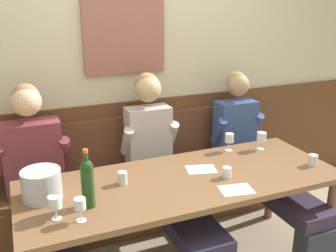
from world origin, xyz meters
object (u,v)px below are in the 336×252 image
(water_tumbler_center, at_px, (313,160))
(person_right_seat, at_px, (257,157))
(wine_glass_by_bottle, at_px, (55,203))
(water_tumbler_left, at_px, (227,172))
(dining_table, at_px, (183,189))
(wine_glass_center_rear, at_px, (261,138))
(wall_bench, at_px, (149,192))
(wine_bottle_clear_water, at_px, (88,182))
(wine_glass_mid_left, at_px, (80,205))
(person_left_seat, at_px, (39,194))
(person_center_right_seat, at_px, (164,170))
(wine_glass_right_end, at_px, (229,139))
(water_tumbler_right, at_px, (123,178))
(ice_bucket, at_px, (42,185))

(water_tumbler_center, bearing_deg, person_right_seat, 104.07)
(wine_glass_by_bottle, distance_m, water_tumbler_center, 1.82)
(wine_glass_by_bottle, xyz_separation_m, water_tumbler_left, (1.14, 0.08, -0.06))
(dining_table, relative_size, wine_glass_center_rear, 15.28)
(wall_bench, relative_size, person_right_seat, 1.93)
(wine_bottle_clear_water, xyz_separation_m, wine_glass_mid_left, (-0.07, -0.14, -0.06))
(person_left_seat, bearing_deg, person_center_right_seat, -0.01)
(wall_bench, xyz_separation_m, wine_bottle_clear_water, (-0.66, -0.82, 0.61))
(dining_table, relative_size, person_left_seat, 1.64)
(dining_table, height_order, person_center_right_seat, person_center_right_seat)
(person_right_seat, relative_size, water_tumbler_center, 16.00)
(wine_glass_right_end, bearing_deg, person_left_seat, 178.75)
(person_left_seat, bearing_deg, wine_glass_center_rear, -3.44)
(dining_table, height_order, wine_glass_center_rear, wine_glass_center_rear)
(wine_bottle_clear_water, height_order, water_tumbler_center, wine_bottle_clear_water)
(person_right_seat, distance_m, water_tumbler_right, 1.27)
(wine_bottle_clear_water, bearing_deg, wall_bench, 51.03)
(ice_bucket, xyz_separation_m, water_tumbler_center, (1.87, -0.25, -0.05))
(person_right_seat, relative_size, ice_bucket, 5.42)
(wine_glass_mid_left, height_order, wine_glass_right_end, wine_glass_right_end)
(wine_glass_by_bottle, bearing_deg, water_tumbler_center, 0.38)
(ice_bucket, bearing_deg, wine_glass_center_rear, 5.14)
(ice_bucket, height_order, water_tumbler_left, ice_bucket)
(water_tumbler_left, bearing_deg, ice_bucket, 171.00)
(wine_bottle_clear_water, xyz_separation_m, water_tumbler_center, (1.63, -0.05, -0.12))
(wine_glass_center_rear, distance_m, wine_glass_mid_left, 1.61)
(person_left_seat, bearing_deg, wine_glass_right_end, -1.25)
(person_left_seat, xyz_separation_m, water_tumbler_right, (0.51, -0.26, 0.14))
(wine_glass_mid_left, bearing_deg, water_tumbler_right, 45.18)
(wine_bottle_clear_water, xyz_separation_m, water_tumbler_right, (0.26, 0.20, -0.12))
(person_left_seat, relative_size, wine_bottle_clear_water, 3.69)
(person_center_right_seat, relative_size, wine_glass_by_bottle, 9.70)
(dining_table, xyz_separation_m, wine_glass_right_end, (0.55, 0.31, 0.18))
(person_center_right_seat, bearing_deg, wine_glass_center_rear, -7.31)
(wine_glass_center_rear, distance_m, wine_glass_right_end, 0.27)
(person_left_seat, height_order, person_right_seat, person_left_seat)
(person_right_seat, xyz_separation_m, wine_glass_by_bottle, (-1.70, -0.51, 0.21))
(water_tumbler_right, bearing_deg, wine_glass_center_rear, 7.43)
(person_right_seat, relative_size, wine_glass_center_rear, 9.03)
(wine_glass_by_bottle, xyz_separation_m, wine_glass_mid_left, (0.12, -0.08, 0.00))
(wall_bench, relative_size, wine_bottle_clear_water, 6.89)
(wine_glass_mid_left, bearing_deg, wine_glass_center_rear, 17.84)
(ice_bucket, bearing_deg, person_right_seat, 7.90)
(wine_bottle_clear_water, xyz_separation_m, wine_glass_by_bottle, (-0.20, -0.07, -0.06))
(water_tumbler_left, bearing_deg, person_center_right_seat, 122.20)
(dining_table, distance_m, wine_bottle_clear_water, 0.71)
(wall_bench, height_order, dining_table, wall_bench)
(wine_glass_center_rear, bearing_deg, water_tumbler_left, -146.90)
(water_tumbler_left, relative_size, water_tumbler_right, 0.88)
(wall_bench, distance_m, person_right_seat, 0.98)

